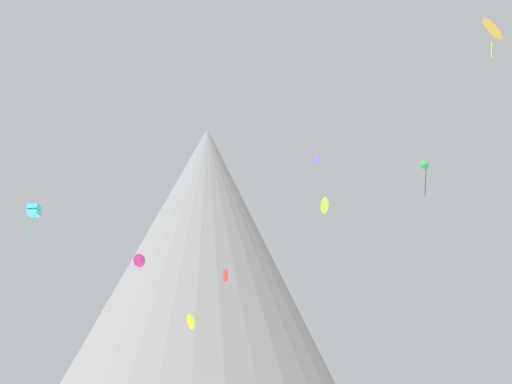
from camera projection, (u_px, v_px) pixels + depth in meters
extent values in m
cone|color=slate|center=(203.00, 271.00, 135.40)|extent=(88.61, 88.61, 66.55)
cone|color=slate|center=(219.00, 341.00, 124.33)|extent=(40.72, 40.72, 35.93)
cone|color=slate|center=(235.00, 334.00, 136.76)|extent=(29.02, 29.02, 41.84)
cone|color=yellow|center=(192.00, 321.00, 83.33)|extent=(1.86, 2.28, 2.08)
cone|color=green|center=(425.00, 164.00, 84.32)|extent=(1.28, 0.47, 1.26)
cylinder|color=black|center=(426.00, 182.00, 83.48)|extent=(0.52, 0.24, 3.78)
cube|color=#33BCDB|center=(34.00, 213.00, 54.95)|extent=(1.07, 1.10, 0.51)
cube|color=#33BCDB|center=(34.00, 208.00, 55.11)|extent=(1.07, 1.10, 0.51)
cylinder|color=#33BCDB|center=(32.00, 226.00, 54.55)|extent=(0.36, 0.18, 1.96)
cone|color=gold|center=(491.00, 29.00, 57.96)|extent=(2.63, 2.14, 2.55)
cylinder|color=gold|center=(492.00, 50.00, 57.25)|extent=(0.30, 0.10, 1.66)
cube|color=#5138B2|center=(317.00, 159.00, 94.48)|extent=(0.89, 0.75, 1.45)
cone|color=#D1339E|center=(140.00, 260.00, 72.73)|extent=(1.35, 1.16, 1.56)
cube|color=red|center=(225.00, 276.00, 64.82)|extent=(0.51, 1.07, 1.29)
cone|color=#8CD133|center=(325.00, 205.00, 86.53)|extent=(1.17, 2.26, 2.28)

